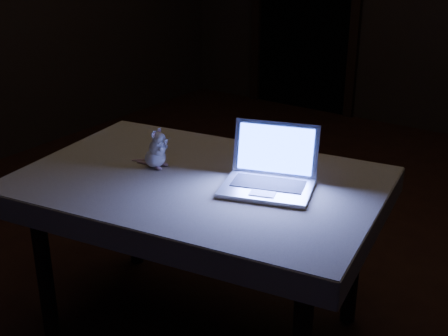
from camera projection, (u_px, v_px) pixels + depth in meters
The scene contains 5 objects.
floor at pixel (257, 253), 3.13m from camera, with size 5.00×5.00×0.00m, color black.
table at pixel (201, 256), 2.44m from camera, with size 1.28×0.82×0.68m, color black, non-canonical shape.
tablecloth at pixel (192, 189), 2.33m from camera, with size 1.37×0.92×0.10m, color beige, non-canonical shape.
laptop at pixel (267, 163), 2.15m from camera, with size 0.33×0.29×0.22m, color silver, non-canonical shape.
plush_mouse at pixel (155, 148), 2.38m from camera, with size 0.12×0.12×0.16m, color white, non-canonical shape.
Camera 1 is at (1.42, -2.32, 1.61)m, focal length 48.00 mm.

